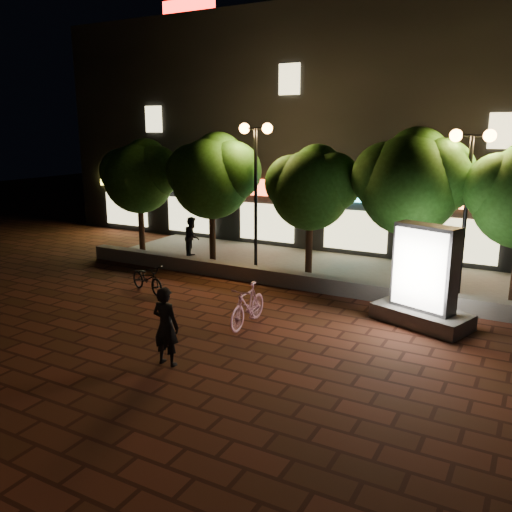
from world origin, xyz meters
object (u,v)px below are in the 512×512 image
Objects in this scene: scooter_pink at (248,305)px; rider at (166,326)px; tree_left at (213,173)px; tree_right at (413,179)px; tree_far_left at (141,174)px; scooter_parked at (147,278)px; pedestrian at (192,237)px; tree_mid at (313,185)px; street_lamp_left at (256,159)px; street_lamp_right at (469,171)px; ad_kiosk at (424,285)px.

scooter_pink is 2.96m from rider.
tree_right reaches higher than tree_left.
tree_left is at bearing 128.29° from scooter_pink.
tree_left reaches higher than tree_far_left.
tree_far_left is 6.23m from scooter_parked.
tree_left is 3.05× the size of pedestrian.
pedestrian is (-1.20, 0.22, -2.56)m from tree_left.
tree_far_left is 2.69× the size of scooter_parked.
tree_mid is at bearing -0.00° from tree_far_left.
street_lamp_left is 2.79× the size of scooter_pink.
street_lamp_left is 8.68m from rider.
tree_left reaches higher than scooter_parked.
tree_left is at bearing 178.32° from street_lamp_right.
ad_kiosk reaches higher than pedestrian.
tree_left is at bearing 0.00° from tree_far_left.
street_lamp_left is 5.59m from scooter_parked.
scooter_pink is at bearing -157.90° from pedestrian.
pedestrian is (-5.59, 5.40, 0.32)m from scooter_pink.
tree_right is at bearing 58.70° from scooter_pink.
tree_far_left is 11.29m from rider.
rider reaches higher than scooter_pink.
tree_far_left is 1.68× the size of ad_kiosk.
rider is (-3.31, -8.10, -2.67)m from tree_right.
tree_right is at bearing 110.87° from ad_kiosk.
scooter_pink is (7.89, -5.18, -2.74)m from tree_far_left.
street_lamp_left reaches higher than pedestrian.
tree_mid is 6.31m from scooter_parked.
tree_right is 9.15m from rider.
street_lamp_right reaches higher than scooter_pink.
tree_mid is 2.62× the size of scooter_parked.
tree_right reaches higher than tree_far_left.
tree_far_left is at bearing -180.00° from tree_left.
pedestrian is at bearing 36.38° from scooter_parked.
tree_right is 0.98× the size of street_lamp_left.
tree_mid reaches higher than ad_kiosk.
pedestrian is at bearing 134.03° from scooter_pink.
scooter_parked is (-8.24, -1.30, -0.63)m from ad_kiosk.
tree_right is at bearing 170.90° from street_lamp_right.
rider is at bearing -90.07° from tree_mid.
rider is 1.04× the size of scooter_parked.
ad_kiosk is at bearing -13.54° from tree_far_left.
pedestrian reaches higher than scooter_parked.
street_lamp_left is 2.90× the size of rider.
street_lamp_right is (7.00, 0.00, -0.13)m from street_lamp_left.
tree_left is 9.18m from ad_kiosk.
tree_mid is at bearing 176.96° from street_lamp_right.
ad_kiosk is 1.48× the size of scooter_pink.
tree_right is 5.38m from street_lamp_left.
tree_right reaches higher than ad_kiosk.
pedestrian is (-1.36, 4.39, 0.43)m from scooter_parked.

